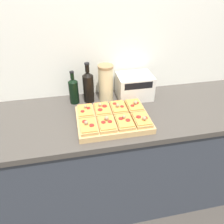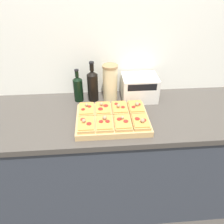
{
  "view_description": "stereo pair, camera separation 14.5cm",
  "coord_description": "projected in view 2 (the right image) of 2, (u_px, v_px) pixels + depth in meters",
  "views": [
    {
      "loc": [
        -0.3,
        -0.93,
        1.8
      ],
      "look_at": [
        -0.06,
        0.25,
        0.98
      ],
      "focal_mm": 35.0,
      "sensor_mm": 36.0,
      "label": 1
    },
    {
      "loc": [
        -0.15,
        -0.95,
        1.8
      ],
      "look_at": [
        -0.06,
        0.25,
        0.98
      ],
      "focal_mm": 35.0,
      "sensor_mm": 36.0,
      "label": 2
    }
  ],
  "objects": [
    {
      "name": "pizza_slice_back_right",
      "position": [
        136.0,
        107.0,
        1.51
      ],
      "size": [
        0.1,
        0.16,
        0.06
      ],
      "color": "tan",
      "rests_on": "cutting_board"
    },
    {
      "name": "pizza_slice_back_left",
      "position": [
        86.0,
        109.0,
        1.49
      ],
      "size": [
        0.1,
        0.16,
        0.05
      ],
      "color": "tan",
      "rests_on": "cutting_board"
    },
    {
      "name": "pizza_slice_front_right",
      "position": [
        141.0,
        122.0,
        1.37
      ],
      "size": [
        0.1,
        0.16,
        0.05
      ],
      "color": "tan",
      "rests_on": "cutting_board"
    },
    {
      "name": "olive_oil_bottle",
      "position": [
        78.0,
        88.0,
        1.64
      ],
      "size": [
        0.07,
        0.07,
        0.25
      ],
      "color": "black",
      "rests_on": "kitchen_counter"
    },
    {
      "name": "pizza_slice_front_left",
      "position": [
        86.0,
        124.0,
        1.35
      ],
      "size": [
        0.1,
        0.16,
        0.05
      ],
      "color": "tan",
      "rests_on": "cutting_board"
    },
    {
      "name": "pizza_slice_front_midright",
      "position": [
        122.0,
        122.0,
        1.37
      ],
      "size": [
        0.1,
        0.16,
        0.05
      ],
      "color": "tan",
      "rests_on": "cutting_board"
    },
    {
      "name": "pizza_slice_back_midleft",
      "position": [
        103.0,
        109.0,
        1.5
      ],
      "size": [
        0.1,
        0.16,
        0.05
      ],
      "color": "tan",
      "rests_on": "cutting_board"
    },
    {
      "name": "toaster_oven",
      "position": [
        139.0,
        88.0,
        1.67
      ],
      "size": [
        0.29,
        0.21,
        0.19
      ],
      "color": "beige",
      "rests_on": "kitchen_counter"
    },
    {
      "name": "wine_bottle",
      "position": [
        93.0,
        85.0,
        1.63
      ],
      "size": [
        0.08,
        0.08,
        0.31
      ],
      "color": "black",
      "rests_on": "kitchen_counter"
    },
    {
      "name": "cutting_board",
      "position": [
        112.0,
        119.0,
        1.45
      ],
      "size": [
        0.47,
        0.35,
        0.04
      ],
      "primitive_type": "cube",
      "color": "tan",
      "rests_on": "kitchen_counter"
    },
    {
      "name": "kitchen_counter",
      "position": [
        118.0,
        159.0,
        1.81
      ],
      "size": [
        2.63,
        0.67,
        0.92
      ],
      "color": "#333842",
      "rests_on": "ground_plane"
    },
    {
      "name": "grain_jar_tall",
      "position": [
        110.0,
        83.0,
        1.63
      ],
      "size": [
        0.11,
        0.11,
        0.28
      ],
      "color": "beige",
      "rests_on": "kitchen_counter"
    },
    {
      "name": "wall_back",
      "position": [
        115.0,
        51.0,
        1.66
      ],
      "size": [
        6.0,
        0.06,
        2.5
      ],
      "color": "silver",
      "rests_on": "ground_plane"
    },
    {
      "name": "pizza_slice_front_midleft",
      "position": [
        104.0,
        123.0,
        1.36
      ],
      "size": [
        0.1,
        0.16,
        0.06
      ],
      "color": "tan",
      "rests_on": "cutting_board"
    },
    {
      "name": "pizza_slice_back_midright",
      "position": [
        120.0,
        108.0,
        1.5
      ],
      "size": [
        0.1,
        0.16,
        0.05
      ],
      "color": "tan",
      "rests_on": "cutting_board"
    }
  ]
}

